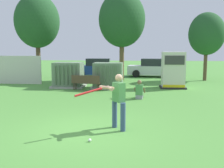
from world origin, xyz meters
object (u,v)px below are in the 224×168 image
at_px(backpack, 121,94).
at_px(transformer_mid_west, 108,76).
at_px(parked_car_left_of_center, 152,68).
at_px(sports_ball, 90,140).
at_px(transformer_west, 68,75).
at_px(seated_spectator, 139,91).
at_px(generator_enclosure, 173,70).
at_px(park_bench, 86,82).
at_px(parked_car_leftmost, 97,68).
at_px(batter, 117,99).

bearing_deg(backpack, transformer_mid_west, 106.67).
bearing_deg(parked_car_left_of_center, backpack, -100.87).
xyz_separation_m(transformer_mid_west, sports_ball, (0.62, -10.01, -0.74)).
distance_m(transformer_west, seated_spectator, 5.85).
bearing_deg(transformer_mid_west, transformer_west, 177.44).
bearing_deg(generator_enclosure, transformer_mid_west, -173.52).
bearing_deg(generator_enclosure, sports_ball, -108.42).
height_order(transformer_west, park_bench, transformer_west).
bearing_deg(seated_spectator, transformer_west, 141.97).
distance_m(transformer_west, sports_ball, 10.66).
bearing_deg(parked_car_leftmost, transformer_mid_west, -75.94).
relative_size(backpack, parked_car_leftmost, 0.10).
height_order(park_bench, batter, batter).
distance_m(sports_ball, backpack, 6.51).
distance_m(batter, seated_spectator, 5.40).
distance_m(backpack, parked_car_left_of_center, 11.13).
bearing_deg(transformer_west, backpack, -44.72).
bearing_deg(transformer_mid_west, parked_car_left_of_center, 66.96).
bearing_deg(transformer_west, batter, -66.47).
bearing_deg(generator_enclosure, parked_car_left_of_center, 97.88).
xyz_separation_m(transformer_west, backpack, (3.67, -3.63, -0.57)).
bearing_deg(generator_enclosure, transformer_west, -177.02).
bearing_deg(parked_car_left_of_center, park_bench, -117.22).
bearing_deg(transformer_mid_west, park_bench, -138.02).
relative_size(batter, parked_car_leftmost, 0.41).
height_order(sports_ball, parked_car_left_of_center, parked_car_left_of_center).
height_order(generator_enclosure, seated_spectator, generator_enclosure).
bearing_deg(transformer_west, transformer_mid_west, -2.56).
height_order(transformer_west, backpack, transformer_west).
distance_m(sports_ball, seated_spectator, 6.68).
xyz_separation_m(transformer_west, generator_enclosure, (6.72, 0.35, 0.35)).
distance_m(transformer_west, transformer_mid_west, 2.62).
distance_m(transformer_west, batter, 9.72).
bearing_deg(parked_car_left_of_center, sports_ball, -98.27).
xyz_separation_m(generator_enclosure, batter, (-2.84, -9.26, -0.16)).
relative_size(generator_enclosure, batter, 1.32).
relative_size(transformer_west, sports_ball, 23.33).
bearing_deg(transformer_west, parked_car_leftmost, 83.96).
relative_size(park_bench, batter, 1.06).
height_order(transformer_mid_west, parked_car_left_of_center, same).
height_order(transformer_west, seated_spectator, transformer_west).
height_order(transformer_west, parked_car_left_of_center, same).
bearing_deg(parked_car_left_of_center, transformer_mid_west, -113.04).
bearing_deg(parked_car_left_of_center, generator_enclosure, -82.12).
relative_size(transformer_west, generator_enclosure, 0.91).
relative_size(sports_ball, parked_car_leftmost, 0.02).
xyz_separation_m(generator_enclosure, parked_car_leftmost, (-5.95, 6.91, -0.38)).
relative_size(generator_enclosure, backpack, 5.23).
bearing_deg(park_bench, parked_car_left_of_center, 62.78).
bearing_deg(sports_ball, transformer_mid_west, 93.53).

